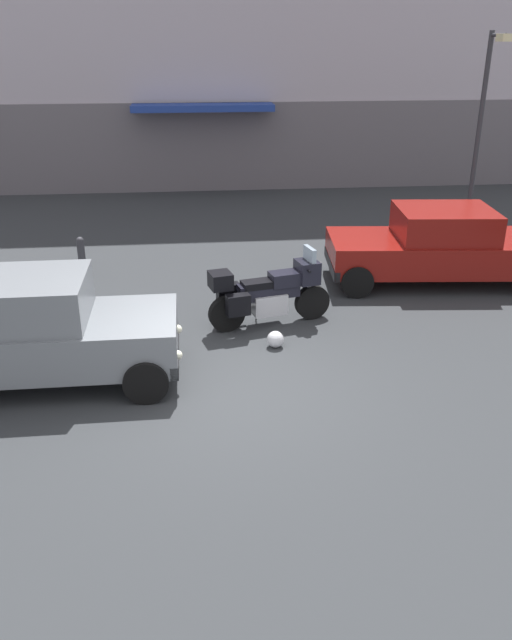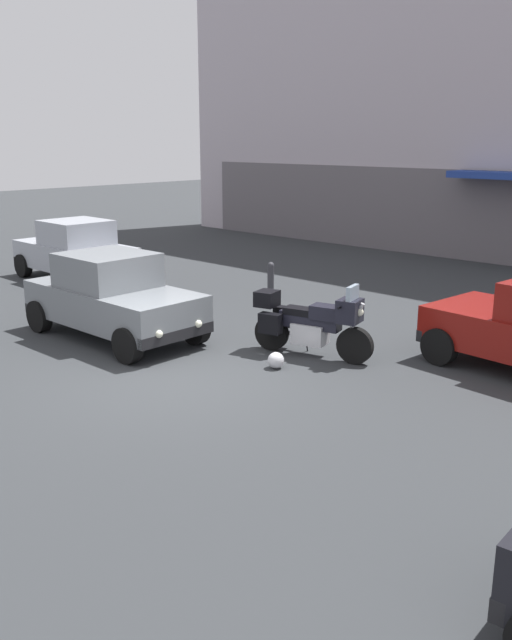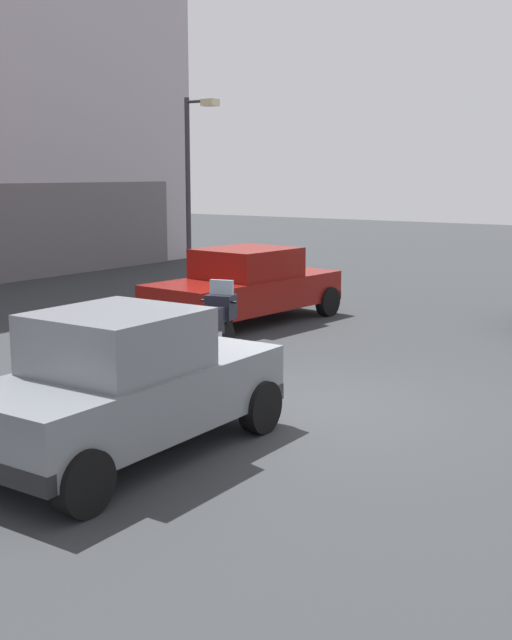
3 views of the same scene
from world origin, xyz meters
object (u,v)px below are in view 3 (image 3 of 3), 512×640
(motorcycle, at_px, (203,333))
(car_wagon_end, at_px, (126,385))
(streetlamp_curbside, at_px, (193,179))
(helmet, at_px, (251,370))
(car_sedan_far, at_px, (246,286))

(motorcycle, xyz_separation_m, car_wagon_end, (-3.50, -1.70, 0.19))
(motorcycle, relative_size, streetlamp_curbside, 0.46)
(helmet, bearing_deg, car_sedan_far, 36.14)
(car_sedan_far, relative_size, car_wagon_end, 1.20)
(helmet, relative_size, car_sedan_far, 0.06)
(car_sedan_far, distance_m, car_wagon_end, 8.10)
(helmet, bearing_deg, streetlamp_curbside, 45.02)
(helmet, xyz_separation_m, streetlamp_curbside, (5.63, 5.63, 2.81))
(helmet, height_order, car_sedan_far, car_sedan_far)
(car_sedan_far, bearing_deg, streetlamp_curbside, 62.28)
(helmet, relative_size, streetlamp_curbside, 0.06)
(helmet, distance_m, car_wagon_end, 3.67)
(motorcycle, xyz_separation_m, car_sedan_far, (3.78, 1.84, 0.16))
(car_wagon_end, height_order, streetlamp_curbside, streetlamp_curbside)
(motorcycle, distance_m, helmet, 1.03)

